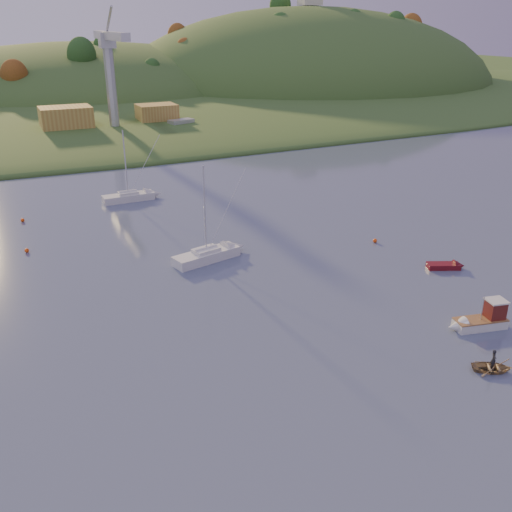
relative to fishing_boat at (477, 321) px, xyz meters
name	(u,v)px	position (x,y,z in m)	size (l,w,h in m)	color
far_shore	(49,89)	(-11.63, 210.26, -0.76)	(620.00, 220.00, 1.50)	#2F5421
shore_slope	(76,112)	(-11.63, 145.26, -0.76)	(640.00, 150.00, 7.00)	#2F5421
hill_center	(85,94)	(-1.63, 190.26, -0.76)	(140.00, 120.00, 36.00)	#2F5421
hill_right	(307,87)	(83.37, 175.26, -0.76)	(150.00, 130.00, 60.00)	#2F5421
hillside_trees	(66,104)	(-11.63, 165.26, -0.76)	(280.00, 50.00, 32.00)	#234D1B
wharf	(127,130)	(-6.63, 102.26, 0.44)	(42.00, 16.00, 2.40)	slate
shed_west	(66,118)	(-19.63, 103.26, 4.04)	(11.00, 8.00, 4.80)	#A17735
shed_east	(157,113)	(1.37, 104.26, 3.64)	(9.00, 7.00, 4.00)	#A17735
dock_crane	(110,59)	(-9.63, 98.65, 16.42)	(3.20, 28.00, 20.30)	#B7B7BC
fishing_boat	(477,321)	(0.00, 0.00, 0.00)	(5.60, 2.75, 3.43)	silver
sailboat_near	(206,255)	(-16.00, 24.23, -0.05)	(8.12, 4.12, 10.80)	silver
sailboat_far	(128,196)	(-18.52, 50.59, -0.07)	(7.61, 2.54, 10.44)	silver
canoe	(492,368)	(-3.80, -5.47, -0.45)	(2.13, 2.98, 0.62)	#987D53
paddler	(493,362)	(-3.80, -5.47, 0.05)	(0.59, 0.39, 1.62)	black
red_tender	(451,266)	(7.22, 11.00, -0.47)	(4.26, 2.88, 1.38)	#530B12
work_vessel	(181,129)	(5.35, 98.26, 0.48)	(14.32, 8.32, 3.47)	slate
buoy_1	(375,241)	(4.42, 20.83, -0.51)	(0.50, 0.50, 0.50)	#E6460C
buoy_2	(27,250)	(-34.03, 35.29, -0.51)	(0.50, 0.50, 0.50)	#E6460C
buoy_3	(23,220)	(-33.61, 47.03, -0.51)	(0.50, 0.50, 0.50)	#E6460C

